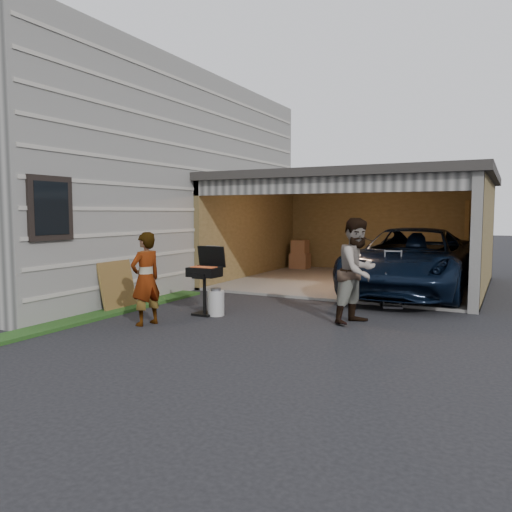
# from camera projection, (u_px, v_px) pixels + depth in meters

# --- Properties ---
(ground) EXTENTS (80.00, 80.00, 0.00)m
(ground) POSITION_uv_depth(u_px,v_px,m) (200.00, 330.00, 8.20)
(ground) COLOR black
(ground) RESTS_ON ground
(house) EXTENTS (7.00, 11.00, 5.50)m
(house) POSITION_uv_depth(u_px,v_px,m) (102.00, 184.00, 14.24)
(house) COLOR #474744
(house) RESTS_ON ground
(groundcover_strip) EXTENTS (0.50, 8.00, 0.06)m
(groundcover_strip) POSITION_uv_depth(u_px,v_px,m) (54.00, 326.00, 8.34)
(groundcover_strip) COLOR #193814
(groundcover_strip) RESTS_ON ground
(garage) EXTENTS (6.80, 6.30, 2.90)m
(garage) POSITION_uv_depth(u_px,v_px,m) (360.00, 215.00, 13.70)
(garage) COLOR #605E59
(garage) RESTS_ON ground
(minivan) EXTENTS (2.57, 5.45, 1.51)m
(minivan) POSITION_uv_depth(u_px,v_px,m) (412.00, 263.00, 11.66)
(minivan) COLOR black
(minivan) RESTS_ON ground
(woman) EXTENTS (0.51, 0.66, 1.60)m
(woman) POSITION_uv_depth(u_px,v_px,m) (146.00, 279.00, 8.51)
(woman) COLOR #9AA5C2
(woman) RESTS_ON ground
(man) EXTENTS (0.96, 1.08, 1.84)m
(man) POSITION_uv_depth(u_px,v_px,m) (357.00, 271.00, 8.64)
(man) COLOR #4F2C1F
(man) RESTS_ON ground
(bbq_grill) EXTENTS (0.58, 0.51, 1.29)m
(bbq_grill) POSITION_uv_depth(u_px,v_px,m) (205.00, 274.00, 9.37)
(bbq_grill) COLOR black
(bbq_grill) RESTS_ON ground
(propane_tank) EXTENTS (0.32, 0.32, 0.47)m
(propane_tank) POSITION_uv_depth(u_px,v_px,m) (216.00, 303.00, 9.34)
(propane_tank) COLOR #AFAEAB
(propane_tank) RESTS_ON ground
(plywood_panel) EXTENTS (0.25, 0.89, 0.98)m
(plywood_panel) POSITION_uv_depth(u_px,v_px,m) (117.00, 285.00, 9.85)
(plywood_panel) COLOR brown
(plywood_panel) RESTS_ON ground
(hand_truck) EXTENTS (0.51, 0.46, 1.17)m
(hand_truck) POSITION_uv_depth(u_px,v_px,m) (392.00, 296.00, 10.17)
(hand_truck) COLOR slate
(hand_truck) RESTS_ON ground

